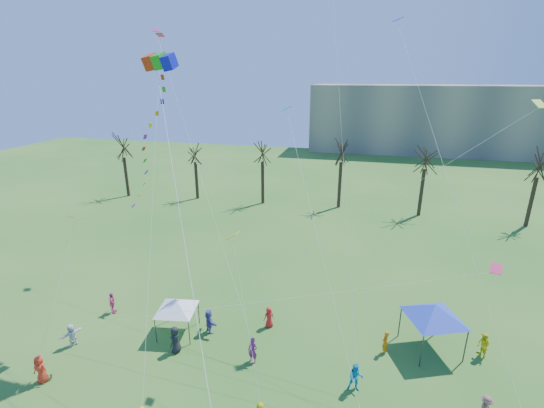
% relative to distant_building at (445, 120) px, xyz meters
% --- Properties ---
extents(distant_building, '(60.00, 14.00, 15.00)m').
position_rel_distant_building_xyz_m(distant_building, '(0.00, 0.00, 0.00)').
color(distant_building, gray).
rests_on(distant_building, ground).
extents(bare_tree_row, '(66.32, 7.61, 9.77)m').
position_rel_distant_building_xyz_m(bare_tree_row, '(-20.04, -45.82, -0.93)').
color(bare_tree_row, black).
rests_on(bare_tree_row, ground).
extents(big_box_kite, '(5.35, 7.40, 21.54)m').
position_rel_distant_building_xyz_m(big_box_kite, '(-29.63, -73.97, 5.49)').
color(big_box_kite, red).
rests_on(big_box_kite, ground).
extents(canopy_tent_white, '(3.50, 3.50, 2.65)m').
position_rel_distant_building_xyz_m(canopy_tent_white, '(-28.91, -74.28, -5.25)').
color(canopy_tent_white, '#3F3F44').
rests_on(canopy_tent_white, ground).
extents(canopy_tent_blue, '(4.14, 4.14, 3.35)m').
position_rel_distant_building_xyz_m(canopy_tent_blue, '(-12.15, -71.84, -4.66)').
color(canopy_tent_blue, '#3F3F44').
rests_on(canopy_tent_blue, ground).
extents(festival_crowd, '(27.04, 11.30, 1.84)m').
position_rel_distant_building_xyz_m(festival_crowd, '(-22.43, -76.76, -6.65)').
color(festival_crowd, red).
rests_on(festival_crowd, ground).
extents(small_kites_aloft, '(28.22, 17.68, 34.68)m').
position_rel_distant_building_xyz_m(small_kites_aloft, '(-22.27, -70.94, 6.61)').
color(small_kites_aloft, '#FFB20D').
rests_on(small_kites_aloft, ground).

